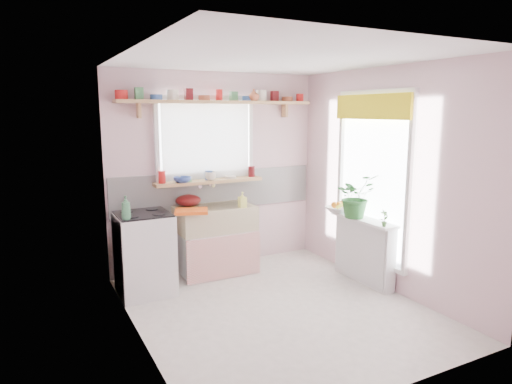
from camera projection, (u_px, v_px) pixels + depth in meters
room at (290, 165)px, 5.52m from camera, size 3.20×3.20×3.20m
sink_unit at (216, 239)px, 5.69m from camera, size 0.95×0.65×1.11m
cooker at (144, 253)px, 5.04m from camera, size 0.58×0.58×0.93m
radiator_ledge at (364, 249)px, 5.40m from camera, size 0.22×0.95×0.78m
windowsill at (209, 181)px, 5.73m from camera, size 1.40×0.22×0.04m
pine_shelf at (219, 102)px, 5.62m from camera, size 2.52×0.24×0.04m
shelf_crockery at (218, 96)px, 5.60m from camera, size 2.47×0.11×0.12m
sill_crockery at (209, 175)px, 5.72m from camera, size 1.35×0.11×0.12m
dish_tray at (191, 211)px, 5.28m from camera, size 0.45×0.39×0.04m
colander at (188, 200)px, 5.65m from camera, size 0.40×0.40×0.14m
jade_plant at (356, 196)px, 5.33m from camera, size 0.48×0.42×0.51m
fruit_bowl at (338, 209)px, 5.64m from camera, size 0.33×0.33×0.07m
herb_pot at (384, 218)px, 4.93m from camera, size 0.11×0.08×0.19m
soap_bottle_sink at (242, 200)px, 5.56m from camera, size 0.09×0.09×0.19m
sill_cup at (211, 176)px, 5.67m from camera, size 0.14×0.14×0.11m
sill_bowl at (182, 180)px, 5.50m from camera, size 0.26×0.26×0.07m
shelf_vase at (254, 95)px, 5.76m from camera, size 0.16×0.16×0.15m
cooker_bottle at (126, 208)px, 4.65m from camera, size 0.11×0.11×0.25m
fruit at (339, 205)px, 5.64m from camera, size 0.20×0.14×0.10m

